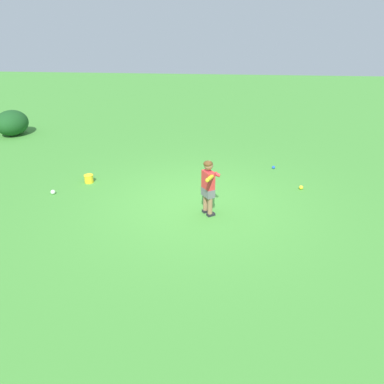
# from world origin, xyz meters

# --- Properties ---
(ground_plane) EXTENTS (40.00, 40.00, 0.00)m
(ground_plane) POSITION_xyz_m (0.00, 0.00, 0.00)
(ground_plane) COLOR #479338
(child_batter) EXTENTS (0.63, 0.36, 1.08)m
(child_batter) POSITION_xyz_m (-0.44, -0.28, 0.65)
(child_batter) COLOR #232328
(child_batter) RESTS_ON ground
(play_ball_by_bucket) EXTENTS (0.09, 0.09, 0.09)m
(play_ball_by_bucket) POSITION_xyz_m (0.92, -2.25, 0.05)
(play_ball_by_bucket) COLOR yellow
(play_ball_by_bucket) RESTS_ON ground
(play_ball_far_right) EXTENTS (0.10, 0.10, 0.10)m
(play_ball_far_right) POSITION_xyz_m (0.15, 3.06, 0.05)
(play_ball_far_right) COLOR white
(play_ball_far_right) RESTS_ON ground
(play_ball_center_lawn) EXTENTS (0.08, 0.08, 0.08)m
(play_ball_center_lawn) POSITION_xyz_m (2.13, -1.77, 0.04)
(play_ball_center_lawn) COLOR blue
(play_ball_center_lawn) RESTS_ON ground
(toy_bucket) EXTENTS (0.22, 0.22, 0.19)m
(toy_bucket) POSITION_xyz_m (0.84, 2.51, 0.10)
(toy_bucket) COLOR yellow
(toy_bucket) RESTS_ON ground
(shrub_right_background) EXTENTS (1.15, 0.96, 0.79)m
(shrub_right_background) POSITION_xyz_m (4.40, 6.28, 0.40)
(shrub_right_background) COLOR #194C1E
(shrub_right_background) RESTS_ON ground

